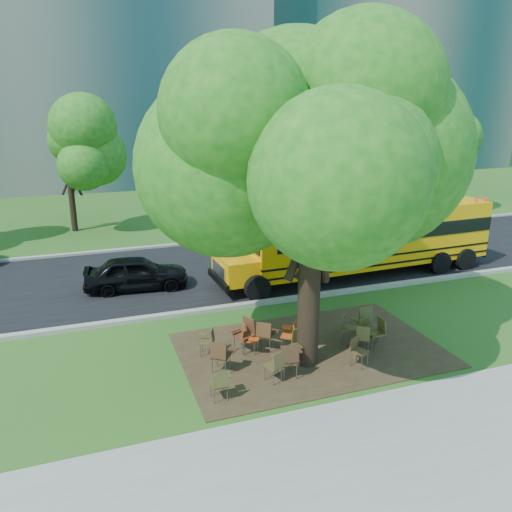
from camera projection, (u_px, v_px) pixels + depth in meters
name	position (u px, v px, depth m)	size (l,w,h in m)	color
ground	(270.00, 348.00, 13.83)	(160.00, 160.00, 0.00)	#234E18
sidewalk	(365.00, 465.00, 9.31)	(60.00, 4.00, 0.04)	gray
dirt_patch	(310.00, 350.00, 13.69)	(7.00, 4.50, 0.03)	#382819
asphalt_road	(208.00, 271.00, 20.13)	(80.00, 8.00, 0.04)	black
kerb_near	(237.00, 306.00, 16.51)	(80.00, 0.25, 0.14)	gray
kerb_far	(186.00, 244.00, 23.81)	(80.00, 0.25, 0.14)	gray
building_main	(20.00, 46.00, 40.53)	(38.00, 16.00, 22.00)	slate
building_right	(354.00, 44.00, 52.11)	(30.00, 16.00, 25.00)	gray
bg_tree_2	(67.00, 151.00, 25.43)	(4.80, 4.80, 6.62)	black
bg_tree_3	(315.00, 132.00, 27.54)	(5.60, 5.60, 7.84)	black
bg_tree_4	(444.00, 142.00, 29.39)	(5.00, 5.00, 6.85)	black
main_tree	(313.00, 160.00, 11.48)	(7.20, 7.20, 8.84)	black
school_bus	(367.00, 235.00, 19.46)	(11.23, 2.92, 2.72)	orange
chair_0	(220.00, 382.00, 11.21)	(0.51, 0.46, 0.79)	#44421D
chair_1	(221.00, 354.00, 12.36)	(0.76, 0.60, 0.89)	#432817
chair_2	(277.00, 363.00, 11.98)	(0.57, 0.64, 0.84)	#4E4121
chair_3	(301.00, 343.00, 12.89)	(0.60, 0.55, 0.92)	#413E1C
chair_4	(289.00, 356.00, 12.12)	(0.69, 0.57, 0.97)	#412617
chair_5	(358.00, 349.00, 12.69)	(0.54, 0.67, 0.81)	#50381C
chair_6	(377.00, 329.00, 13.69)	(0.52, 0.61, 0.89)	#4B4320
chair_7	(365.00, 336.00, 13.45)	(0.67, 0.53, 0.78)	brown
chair_8	(208.00, 339.00, 13.29)	(0.49, 0.62, 0.77)	#443E1D
chair_9	(245.00, 331.00, 13.49)	(0.76, 0.65, 0.96)	#51301D
chair_10	(247.00, 337.00, 13.37)	(0.51, 0.65, 0.80)	#BD3D14
chair_11	(291.00, 332.00, 13.55)	(0.59, 0.74, 0.87)	#C44715
chair_12	(347.00, 326.00, 13.93)	(0.59, 0.75, 0.87)	#49441F
chair_13	(363.00, 317.00, 14.39)	(0.63, 0.61, 0.96)	#4B4720
chair_14	(365.00, 330.00, 13.77)	(0.53, 0.53, 0.79)	#423F1C
chair_15	(266.00, 333.00, 13.50)	(0.75, 0.60, 0.88)	#4B321B
black_car	(136.00, 273.00, 18.03)	(1.48, 3.67, 1.25)	black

